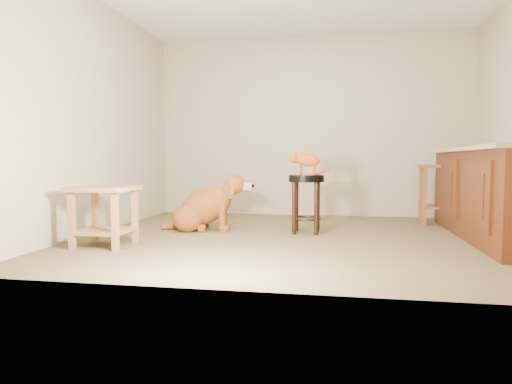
% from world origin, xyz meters
% --- Properties ---
extents(floor, '(4.50, 4.00, 0.01)m').
position_xyz_m(floor, '(0.00, 0.00, 0.00)').
color(floor, brown).
rests_on(floor, ground).
extents(room_shell, '(4.54, 4.04, 2.62)m').
position_xyz_m(room_shell, '(0.00, 0.00, 1.68)').
color(room_shell, '#A49A84').
rests_on(room_shell, ground).
extents(cabinet_run, '(0.70, 2.56, 0.94)m').
position_xyz_m(cabinet_run, '(1.94, 0.30, 0.44)').
color(cabinet_run, '#491F0D').
rests_on(cabinet_run, ground).
extents(padded_stool, '(0.40, 0.40, 0.65)m').
position_xyz_m(padded_stool, '(0.05, 0.34, 0.46)').
color(padded_stool, black).
rests_on(padded_stool, ground).
extents(wood_stool, '(0.42, 0.42, 0.75)m').
position_xyz_m(wood_stool, '(1.62, 1.31, 0.39)').
color(wood_stool, brown).
rests_on(wood_stool, ground).
extents(side_table, '(0.55, 0.55, 0.57)m').
position_xyz_m(side_table, '(-1.76, -0.77, 0.37)').
color(side_table, '#8C6341').
rests_on(side_table, ground).
extents(golden_retriever, '(1.08, 0.58, 0.69)m').
position_xyz_m(golden_retriever, '(-1.12, 0.34, 0.26)').
color(golden_retriever, brown).
rests_on(golden_retriever, ground).
extents(tabby_kitten, '(0.46, 0.16, 0.28)m').
position_xyz_m(tabby_kitten, '(0.04, 0.34, 0.80)').
color(tabby_kitten, '#9C3D0F').
rests_on(tabby_kitten, padded_stool).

